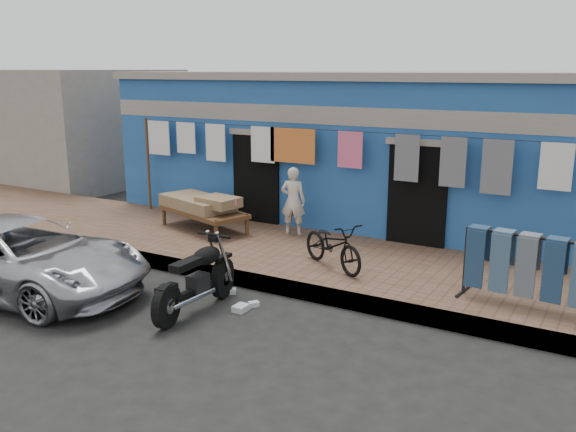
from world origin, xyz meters
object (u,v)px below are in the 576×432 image
(motorcycle, at_px, (196,277))
(charpoy, at_px, (204,213))
(jeans_rack, at_px, (541,271))
(car, at_px, (20,256))
(seated_person, at_px, (293,201))
(bicycle, at_px, (333,239))

(motorcycle, xyz_separation_m, charpoy, (-2.16, 3.00, 0.07))
(motorcycle, xyz_separation_m, jeans_rack, (4.34, 1.93, 0.25))
(car, height_order, charpoy, car)
(car, xyz_separation_m, jeans_rack, (7.19, 2.69, 0.17))
(car, height_order, motorcycle, car)
(car, bearing_deg, jeans_rack, -76.36)
(motorcycle, distance_m, charpoy, 3.70)
(seated_person, xyz_separation_m, jeans_rack, (4.77, -1.66, -0.14))
(motorcycle, bearing_deg, seated_person, 96.58)
(charpoy, xyz_separation_m, jeans_rack, (6.51, -1.07, 0.18))
(bicycle, height_order, jeans_rack, jeans_rack)
(seated_person, relative_size, motorcycle, 0.82)
(seated_person, distance_m, bicycle, 2.20)
(seated_person, relative_size, jeans_rack, 0.60)
(charpoy, bearing_deg, bicycle, -15.26)
(car, height_order, bicycle, bicycle)
(bicycle, height_order, charpoy, bicycle)
(jeans_rack, bearing_deg, bicycle, 177.09)
(motorcycle, bearing_deg, jeans_rack, 23.76)
(motorcycle, relative_size, jeans_rack, 0.74)
(seated_person, xyz_separation_m, charpoy, (-1.74, -0.59, -0.32))
(car, bearing_deg, motorcycle, -81.93)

